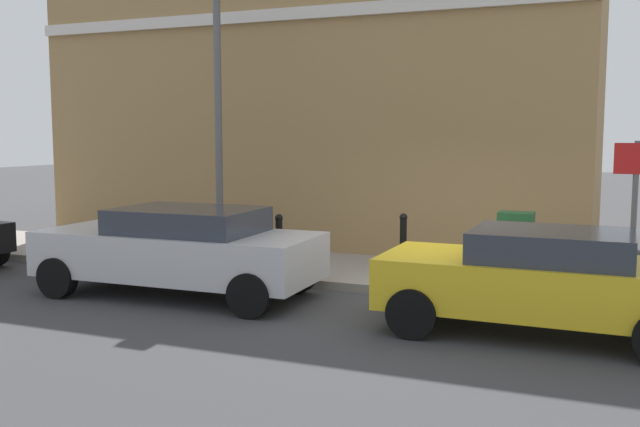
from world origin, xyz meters
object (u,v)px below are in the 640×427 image
at_px(bollard_near_cabinet, 403,241).
at_px(bollard_far_kerb, 279,242).
at_px(car_silver, 180,249).
at_px(street_sign, 635,197).
at_px(car_yellow, 540,279).
at_px(utility_cabinet, 515,250).
at_px(lamppost, 218,93).

height_order(bollard_near_cabinet, bollard_far_kerb, same).
bearing_deg(car_silver, street_sign, -167.31).
height_order(car_silver, bollard_far_kerb, car_silver).
height_order(car_silver, bollard_near_cabinet, car_silver).
distance_m(bollard_near_cabinet, bollard_far_kerb, 2.13).
bearing_deg(street_sign, car_yellow, 148.24).
bearing_deg(car_yellow, utility_cabinet, -75.25).
height_order(bollard_far_kerb, street_sign, street_sign).
bearing_deg(street_sign, bollard_near_cabinet, 78.39).
bearing_deg(bollard_far_kerb, street_sign, -88.16).
bearing_deg(bollard_near_cabinet, utility_cabinet, -93.03).
bearing_deg(lamppost, street_sign, -95.99).
xyz_separation_m(car_silver, bollard_far_kerb, (1.47, -1.01, -0.05)).
bearing_deg(utility_cabinet, car_silver, 115.33).
xyz_separation_m(street_sign, lamppost, (0.76, 7.24, 1.64)).
xyz_separation_m(car_yellow, lamppost, (2.51, 6.15, 2.58)).
xyz_separation_m(car_yellow, bollard_far_kerb, (1.58, 4.44, -0.02)).
relative_size(car_silver, bollard_far_kerb, 4.32).
distance_m(car_yellow, bollard_far_kerb, 4.71).
bearing_deg(street_sign, car_silver, 104.14).
relative_size(utility_cabinet, lamppost, 0.20).
height_order(bollard_near_cabinet, lamppost, lamppost).
xyz_separation_m(car_silver, bollard_near_cabinet, (2.39, -2.94, -0.05)).
height_order(utility_cabinet, bollard_far_kerb, utility_cabinet).
relative_size(car_yellow, street_sign, 1.71).
xyz_separation_m(car_yellow, car_silver, (0.11, 5.45, 0.03)).
bearing_deg(lamppost, utility_cabinet, -91.25).
bearing_deg(utility_cabinet, car_yellow, -165.46).
bearing_deg(car_silver, lamppost, -75.16).
bearing_deg(utility_cabinet, bollard_far_kerb, 102.07).
relative_size(car_yellow, bollard_far_kerb, 3.79).
bearing_deg(car_silver, bollard_far_kerb, -125.97).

